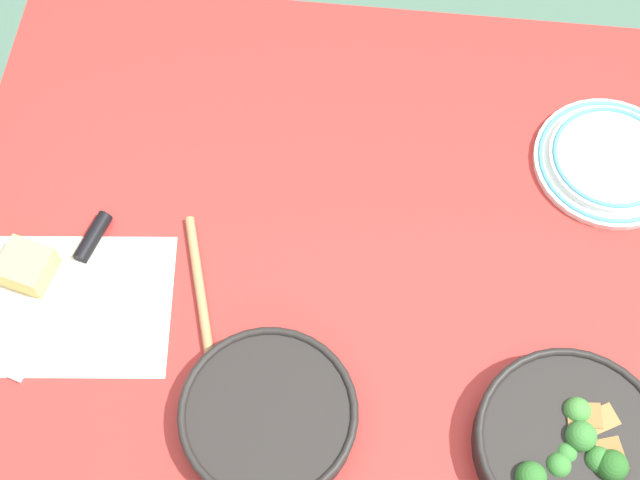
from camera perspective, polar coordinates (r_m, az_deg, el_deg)
ground_plane at (r=2.11m, az=0.00°, el=-9.61°), size 14.00×14.00×0.00m
dining_table_red at (r=1.47m, az=0.00°, el=-1.80°), size 1.17×0.98×0.77m
skillet_broccoli at (r=1.31m, az=15.96°, el=-12.47°), size 0.42×0.27×0.07m
skillet_eggs at (r=1.28m, az=-3.22°, el=-11.28°), size 0.29×0.34×0.05m
wooden_spoon at (r=1.33m, az=-7.14°, el=-7.01°), size 0.13×0.35×0.02m
parchment_sheet at (r=1.41m, az=-16.10°, el=-4.00°), size 0.35×0.26×0.00m
grater_knife at (r=1.42m, az=-15.43°, el=-1.86°), size 0.11×0.28×0.02m
cheese_block at (r=1.43m, az=-18.22°, el=-1.64°), size 0.09×0.08×0.05m
dinner_plate_stack at (r=1.53m, az=18.06°, el=4.89°), size 0.25×0.25×0.03m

